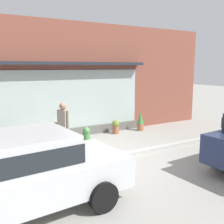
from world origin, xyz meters
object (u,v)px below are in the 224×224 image
(pedestrian_with_handbag, at_px, (63,125))
(potted_plant_by_entrance, at_px, (140,121))
(potted_plant_near_hydrant, at_px, (116,126))
(parked_car_silver, at_px, (15,171))
(potted_plant_corner_tall, at_px, (8,138))
(fire_hydrant, at_px, (87,139))

(pedestrian_with_handbag, relative_size, potted_plant_by_entrance, 2.00)
(pedestrian_with_handbag, bearing_deg, potted_plant_near_hydrant, -98.25)
(potted_plant_near_hydrant, bearing_deg, potted_plant_by_entrance, -3.96)
(parked_car_silver, height_order, potted_plant_near_hydrant, parked_car_silver)
(pedestrian_with_handbag, relative_size, parked_car_silver, 0.39)
(potted_plant_near_hydrant, distance_m, potted_plant_corner_tall, 4.36)
(potted_plant_by_entrance, xyz_separation_m, potted_plant_corner_tall, (-5.59, 0.34, -0.07))
(fire_hydrant, bearing_deg, potted_plant_near_hydrant, 35.55)
(fire_hydrant, height_order, potted_plant_corner_tall, fire_hydrant)
(potted_plant_corner_tall, bearing_deg, potted_plant_near_hydrant, -3.35)
(potted_plant_by_entrance, bearing_deg, potted_plant_corner_tall, 176.51)
(fire_hydrant, distance_m, parked_car_silver, 4.17)
(fire_hydrant, distance_m, potted_plant_by_entrance, 3.61)
(pedestrian_with_handbag, xyz_separation_m, potted_plant_near_hydrant, (2.93, 1.54, -0.69))
(parked_car_silver, distance_m, potted_plant_corner_tall, 4.78)
(fire_hydrant, relative_size, potted_plant_by_entrance, 0.95)
(potted_plant_by_entrance, distance_m, potted_plant_corner_tall, 5.60)
(potted_plant_by_entrance, bearing_deg, fire_hydrant, -157.17)
(parked_car_silver, bearing_deg, potted_plant_near_hydrant, 37.70)
(fire_hydrant, height_order, potted_plant_near_hydrant, fire_hydrant)
(fire_hydrant, relative_size, parked_car_silver, 0.18)
(fire_hydrant, bearing_deg, pedestrian_with_handbag, -176.62)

